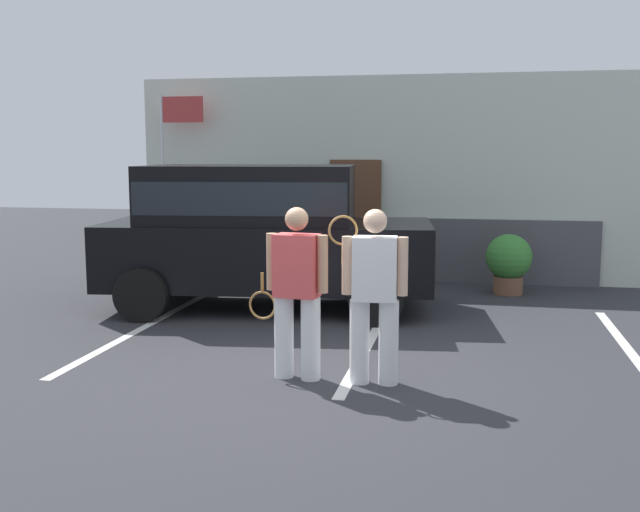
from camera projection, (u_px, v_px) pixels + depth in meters
ground_plane at (311, 375)px, 7.57m from camera, size 40.00×40.00×0.00m
parking_stripe_0 at (141, 329)px, 9.53m from camera, size 0.12×4.40×0.01m
parking_stripe_1 at (370, 341)px, 8.95m from camera, size 0.12×4.40×0.01m
parking_stripe_2 at (632, 354)px, 8.37m from camera, size 0.12×4.40×0.01m
house_frontage at (382, 185)px, 13.15m from camera, size 8.73×0.40×3.54m
parked_suv at (260, 229)px, 10.65m from camera, size 4.79×2.59×2.05m
tennis_player_man at (297, 291)px, 7.36m from camera, size 0.88×0.31×1.71m
tennis_player_woman at (374, 293)px, 7.19m from camera, size 0.77×0.29×1.70m
potted_plant_by_porch at (509, 261)px, 11.83m from camera, size 0.72×0.72×0.95m
flag_pole at (172, 152)px, 13.32m from camera, size 0.80×0.05×3.25m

